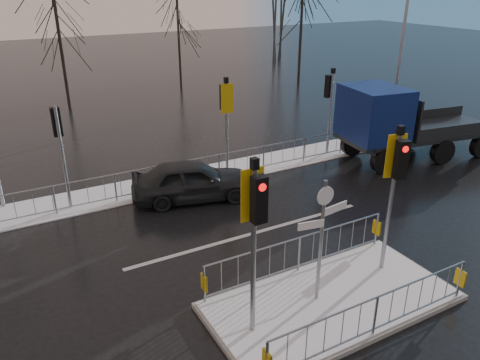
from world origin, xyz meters
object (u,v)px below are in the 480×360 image
flatbed_truck (393,121)px  street_lamp_right (403,46)px  car_far_lane (192,180)px  traffic_island (332,290)px

flatbed_truck → street_lamp_right: (2.29, 2.09, 2.67)m
car_far_lane → flatbed_truck: bearing=-78.1°
traffic_island → car_far_lane: size_ratio=1.42×
car_far_lane → street_lamp_right: bearing=-66.7°
traffic_island → flatbed_truck: 10.56m
traffic_island → car_far_lane: 6.96m
car_far_lane → flatbed_truck: 8.92m
traffic_island → car_far_lane: traffic_island is taller
street_lamp_right → flatbed_truck: bearing=-137.6°
flatbed_truck → car_far_lane: bearing=176.6°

